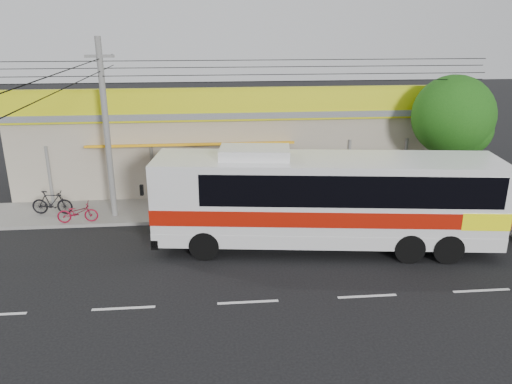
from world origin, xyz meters
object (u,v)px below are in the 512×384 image
Objects in this scene: tree_near at (456,119)px; utility_pole at (101,71)px; motorbike_red at (78,212)px; motorbike_dark at (52,203)px; coach_bus at (331,196)px.

utility_pole is at bearing -178.63° from tree_near.
motorbike_dark is (-1.42, 1.14, 0.11)m from motorbike_red.
coach_bus is at bearing -104.76° from motorbike_dark.
utility_pole reaches higher than coach_bus.
utility_pole is (-9.18, 3.98, 4.50)m from coach_bus.
tree_near reaches higher than coach_bus.
utility_pole reaches higher than tree_near.
utility_pole is at bearing 163.72° from coach_bus.
tree_near is at bearing -89.88° from motorbike_red.
utility_pole reaches higher than motorbike_dark.
motorbike_red is 0.28× the size of tree_near.
motorbike_red is 1.82m from motorbike_dark.
motorbike_red is 18.06m from tree_near.
motorbike_dark is at bearing 167.07° from coach_bus.
coach_bus is at bearing -110.47° from motorbike_red.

